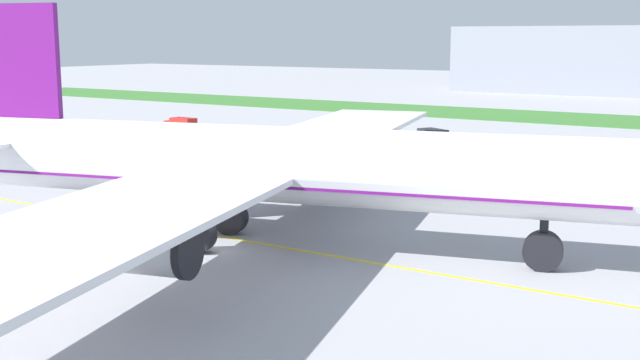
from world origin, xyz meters
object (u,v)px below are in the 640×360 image
airliner_foreground (253,165)px  service_truck_catering_van (254,156)px  service_truck_fuel_bowser (430,140)px  service_truck_baggage_loader (181,125)px

airliner_foreground → service_truck_catering_van: airliner_foreground is taller
service_truck_catering_van → service_truck_fuel_bowser: bearing=62.5°
airliner_foreground → service_truck_fuel_bowser: bearing=100.7°
service_truck_baggage_loader → service_truck_catering_van: size_ratio=1.04×
airliner_foreground → service_truck_baggage_loader: size_ratio=17.79×
airliner_foreground → service_truck_fuel_bowser: size_ratio=17.26×
airliner_foreground → service_truck_catering_van: bearing=127.3°
airliner_foreground → service_truck_baggage_loader: bearing=136.6°
airliner_foreground → service_truck_catering_van: 35.87m
service_truck_catering_van → airliner_foreground: bearing=-52.7°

